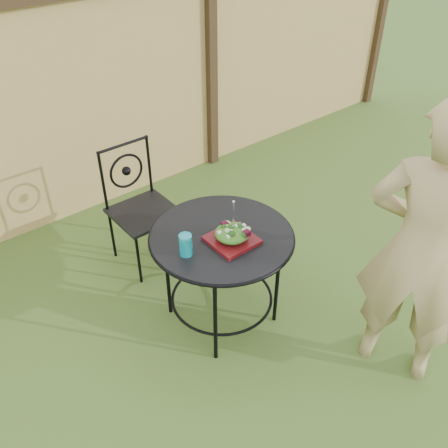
% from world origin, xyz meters
% --- Properties ---
extents(ground, '(60.00, 60.00, 0.00)m').
position_xyz_m(ground, '(0.00, 0.00, 0.00)').
color(ground, '#2B4C18').
rests_on(ground, ground).
extents(fence, '(8.00, 0.12, 1.90)m').
position_xyz_m(fence, '(-0.00, 2.19, 0.95)').
color(fence, '#DAB96C').
rests_on(fence, ground).
extents(patio_table, '(0.92, 0.92, 0.72)m').
position_xyz_m(patio_table, '(-0.02, 0.35, 0.59)').
color(patio_table, black).
rests_on(patio_table, ground).
extents(patio_chair, '(0.46, 0.46, 0.95)m').
position_xyz_m(patio_chair, '(-0.08, 1.26, 0.50)').
color(patio_chair, black).
rests_on(patio_chair, ground).
extents(diner, '(0.67, 0.78, 1.81)m').
position_xyz_m(diner, '(0.59, -0.63, 0.90)').
color(diner, tan).
rests_on(diner, ground).
extents(salad_plate, '(0.27, 0.27, 0.02)m').
position_xyz_m(salad_plate, '(-0.02, 0.25, 0.74)').
color(salad_plate, '#460A0B').
rests_on(salad_plate, patio_table).
extents(salad, '(0.21, 0.21, 0.08)m').
position_xyz_m(salad, '(-0.02, 0.25, 0.79)').
color(salad, '#235614').
rests_on(salad, salad_plate).
extents(fork, '(0.01, 0.01, 0.18)m').
position_xyz_m(fork, '(-0.01, 0.25, 0.92)').
color(fork, silver).
rests_on(fork, salad).
extents(drinking_glass, '(0.08, 0.08, 0.14)m').
position_xyz_m(drinking_glass, '(-0.30, 0.33, 0.79)').
color(drinking_glass, '#0E97A5').
rests_on(drinking_glass, patio_table).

